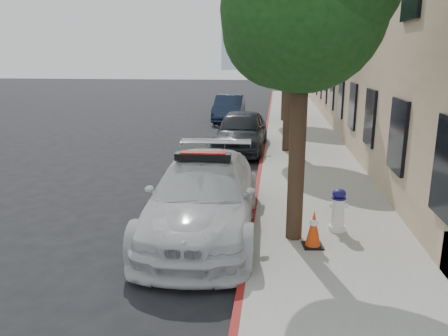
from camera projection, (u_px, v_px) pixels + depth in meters
The scene contains 12 objects.
ground at pixel (170, 204), 10.58m from camera, with size 120.00×120.00×0.00m, color black.
sidewalk at pixel (300, 134), 19.76m from camera, with size 3.20×50.00×0.15m, color gray.
curb_strip at pixel (266, 134), 19.94m from camera, with size 0.12×50.00×0.15m, color maroon.
building at pixel (408, 27), 22.71m from camera, with size 8.00×36.00×10.00m, color tan.
tree_near at pixel (305, 7), 7.25m from camera, with size 2.92×2.82×5.62m.
tree_mid at pixel (291, 36), 14.97m from camera, with size 2.77×2.64×5.43m.
tree_far at pixel (287, 39), 22.61m from camera, with size 3.10×3.00×5.81m.
police_car at pixel (204, 196), 8.79m from camera, with size 2.31×5.28×1.66m.
parked_car_mid at pixel (241, 131), 16.42m from camera, with size 1.82×4.53×1.54m, color black.
parked_car_far at pixel (229, 108), 24.25m from camera, with size 1.52×4.35×1.43m, color #162037.
fire_hydrant at pixel (338, 210), 8.51m from camera, with size 0.35×0.33×0.86m.
traffic_cone at pixel (314, 229), 7.80m from camera, with size 0.40×0.40×0.68m.
Camera 1 is at (2.51, -9.80, 3.47)m, focal length 35.00 mm.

